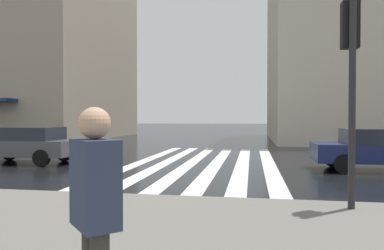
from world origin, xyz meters
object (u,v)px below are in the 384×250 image
object	(u,v)px
car_dark_grey	(25,144)
pedestrian_by_billboard	(95,208)
car_navy	(379,148)
traffic_signal_post	(351,59)

from	to	relation	value
car_dark_grey	pedestrian_by_billboard	xyz separation A→B (m)	(-10.51, -7.71, 0.38)
car_navy	pedestrian_by_billboard	bearing A→B (deg)	153.59
car_navy	traffic_signal_post	bearing A→B (deg)	157.87
car_dark_grey	pedestrian_by_billboard	distance (m)	13.04
car_dark_grey	car_navy	bearing A→B (deg)	-90.00
traffic_signal_post	car_dark_grey	xyz separation A→B (m)	(5.94, 10.51, -2.07)
car_dark_grey	traffic_signal_post	bearing A→B (deg)	-119.49
traffic_signal_post	car_navy	size ratio (longest dim) A/B	0.91
traffic_signal_post	car_navy	xyz separation A→B (m)	(5.94, -2.42, -2.07)
car_navy	pedestrian_by_billboard	world-z (taller)	pedestrian_by_billboard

